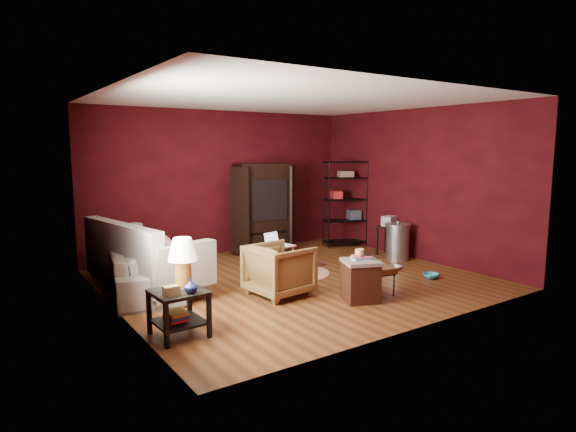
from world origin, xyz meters
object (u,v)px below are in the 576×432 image
(armchair, at_px, (279,267))
(side_table, at_px, (181,277))
(hamper, at_px, (361,280))
(sofa, at_px, (141,262))
(laptop_desk, at_px, (276,249))
(tv_armoire, at_px, (262,206))
(wire_shelving, at_px, (346,200))

(armchair, distance_m, side_table, 1.81)
(hamper, bearing_deg, sofa, 136.86)
(sofa, distance_m, laptop_desk, 2.19)
(sofa, distance_m, side_table, 1.94)
(laptop_desk, distance_m, tv_armoire, 1.78)
(sofa, distance_m, wire_shelving, 4.71)
(armchair, distance_m, laptop_desk, 1.23)
(armchair, bearing_deg, laptop_desk, -36.92)
(sofa, xyz_separation_m, wire_shelving, (4.61, 0.79, 0.56))
(sofa, bearing_deg, hamper, -122.98)
(sofa, distance_m, tv_armoire, 3.17)
(laptop_desk, height_order, wire_shelving, wire_shelving)
(sofa, relative_size, laptop_desk, 3.27)
(armchair, height_order, wire_shelving, wire_shelving)
(tv_armoire, bearing_deg, sofa, -148.17)
(side_table, xyz_separation_m, laptop_desk, (2.32, 1.64, -0.23))
(sofa, xyz_separation_m, side_table, (-0.14, -1.93, 0.22))
(hamper, height_order, wire_shelving, wire_shelving)
(laptop_desk, bearing_deg, wire_shelving, 13.20)
(tv_armoire, xyz_separation_m, wire_shelving, (1.76, -0.49, 0.07))
(armchair, xyz_separation_m, hamper, (0.78, -0.84, -0.11))
(armchair, height_order, hamper, armchair)
(laptop_desk, bearing_deg, hamper, -96.06)
(side_table, distance_m, wire_shelving, 5.49)
(sofa, relative_size, wire_shelving, 1.22)
(tv_armoire, bearing_deg, hamper, -91.07)
(tv_armoire, bearing_deg, wire_shelving, -8.07)
(sofa, relative_size, tv_armoire, 1.24)
(tv_armoire, distance_m, wire_shelving, 1.83)
(sofa, bearing_deg, side_table, -174.06)
(tv_armoire, bearing_deg, side_table, -125.42)
(side_table, relative_size, tv_armoire, 0.61)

